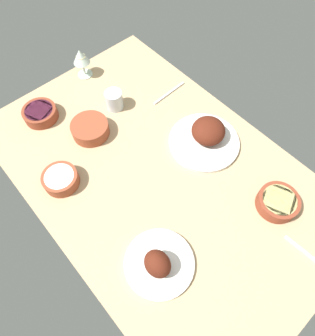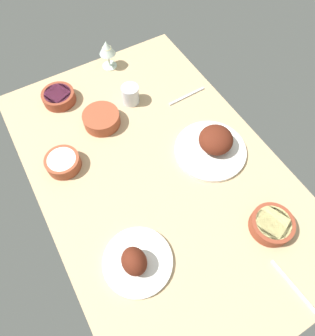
# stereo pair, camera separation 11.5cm
# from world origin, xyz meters

# --- Properties ---
(dining_table) EXTENTS (1.40, 0.90, 0.04)m
(dining_table) POSITION_xyz_m (0.00, 0.00, 0.02)
(dining_table) COLOR tan
(dining_table) RESTS_ON ground
(plate_near_viewer) EXTENTS (0.29, 0.29, 0.10)m
(plate_near_viewer) POSITION_xyz_m (-0.03, -0.24, 0.08)
(plate_near_viewer) COLOR silver
(plate_near_viewer) RESTS_ON dining_table
(plate_center_main) EXTENTS (0.23, 0.23, 0.10)m
(plate_center_main) POSITION_xyz_m (-0.27, 0.24, 0.07)
(plate_center_main) COLOR silver
(plate_center_main) RESTS_ON dining_table
(bowl_cream) EXTENTS (0.13, 0.13, 0.05)m
(bowl_cream) POSITION_xyz_m (0.20, 0.31, 0.07)
(bowl_cream) COLOR brown
(bowl_cream) RESTS_ON dining_table
(bowl_pasta) EXTENTS (0.16, 0.16, 0.06)m
(bowl_pasta) POSITION_xyz_m (0.32, 0.09, 0.07)
(bowl_pasta) COLOR brown
(bowl_pasta) RESTS_ON dining_table
(bowl_onions) EXTENTS (0.14, 0.14, 0.05)m
(bowl_onions) POSITION_xyz_m (0.54, 0.20, 0.07)
(bowl_onions) COLOR brown
(bowl_onions) RESTS_ON dining_table
(bowl_potatoes) EXTENTS (0.15, 0.15, 0.05)m
(bowl_potatoes) POSITION_xyz_m (-0.40, -0.23, 0.07)
(bowl_potatoes) COLOR brown
(bowl_potatoes) RESTS_ON dining_table
(wine_glass) EXTENTS (0.08, 0.08, 0.14)m
(wine_glass) POSITION_xyz_m (0.62, -0.09, 0.14)
(wine_glass) COLOR silver
(wine_glass) RESTS_ON dining_table
(water_tumbler) EXTENTS (0.08, 0.08, 0.08)m
(water_tumbler) POSITION_xyz_m (0.37, -0.08, 0.08)
(water_tumbler) COLOR silver
(water_tumbler) RESTS_ON dining_table
(fork_loose) EXTENTS (0.19, 0.02, 0.01)m
(fork_loose) POSITION_xyz_m (-0.59, -0.16, 0.04)
(fork_loose) COLOR silver
(fork_loose) RESTS_ON dining_table
(spoon_loose) EXTENTS (0.02, 0.19, 0.01)m
(spoon_loose) POSITION_xyz_m (0.27, -0.31, 0.04)
(spoon_loose) COLOR silver
(spoon_loose) RESTS_ON dining_table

